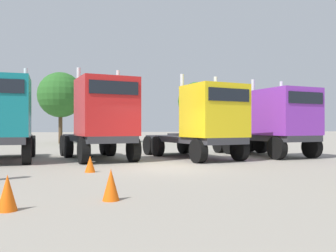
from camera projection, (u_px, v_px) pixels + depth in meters
name	position (u px, v px, depth m)	size (l,w,h in m)	color
ground	(166.00, 168.00, 13.50)	(200.00, 200.00, 0.00)	gray
semi_truck_teal	(1.00, 118.00, 15.63)	(3.11, 6.44, 4.26)	#333338
semi_truck_red	(103.00, 119.00, 16.52)	(3.74, 6.35, 4.29)	#333338
semi_truck_yellow	(205.00, 122.00, 17.00)	(3.97, 6.80, 4.04)	#333338
semi_truck_purple	(277.00, 122.00, 18.62)	(3.69, 6.65, 4.03)	#333338
traffic_cone_near	(111.00, 185.00, 7.56)	(0.36, 0.36, 0.67)	#F2590C
traffic_cone_mid	(7.00, 193.00, 6.62)	(0.36, 0.36, 0.67)	#F2590C
traffic_cone_far	(90.00, 164.00, 12.29)	(0.36, 0.36, 0.57)	#F2590C
oak_far_left	(61.00, 95.00, 33.88)	(4.24, 4.24, 6.69)	#4C3823
oak_far_centre	(118.00, 102.00, 36.36)	(3.46, 3.46, 5.87)	#4C3823
oak_far_right	(197.00, 101.00, 33.07)	(3.53, 3.53, 5.68)	#4C3823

